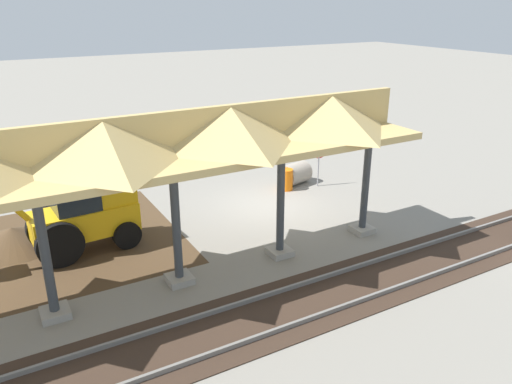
{
  "coord_description": "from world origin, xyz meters",
  "views": [
    {
      "loc": [
        9.15,
        15.34,
        7.48
      ],
      "look_at": [
        1.67,
        2.07,
        1.6
      ],
      "focal_mm": 35.0,
      "sensor_mm": 36.0,
      "label": 1
    }
  ],
  "objects_px": {
    "concrete_pipe": "(295,174)",
    "traffic_barrel": "(286,180)",
    "backhoe": "(79,213)",
    "stop_sign": "(319,154)"
  },
  "relations": [
    {
      "from": "concrete_pipe",
      "to": "traffic_barrel",
      "type": "relative_size",
      "value": 1.51
    },
    {
      "from": "stop_sign",
      "to": "backhoe",
      "type": "height_order",
      "value": "backhoe"
    },
    {
      "from": "stop_sign",
      "to": "backhoe",
      "type": "relative_size",
      "value": 0.38
    },
    {
      "from": "backhoe",
      "to": "concrete_pipe",
      "type": "height_order",
      "value": "backhoe"
    },
    {
      "from": "stop_sign",
      "to": "backhoe",
      "type": "bearing_deg",
      "value": 6.16
    },
    {
      "from": "backhoe",
      "to": "stop_sign",
      "type": "bearing_deg",
      "value": -173.84
    },
    {
      "from": "concrete_pipe",
      "to": "traffic_barrel",
      "type": "bearing_deg",
      "value": 29.59
    },
    {
      "from": "concrete_pipe",
      "to": "traffic_barrel",
      "type": "xyz_separation_m",
      "value": [
        0.74,
        0.42,
        -0.01
      ]
    },
    {
      "from": "concrete_pipe",
      "to": "backhoe",
      "type": "bearing_deg",
      "value": 10.91
    },
    {
      "from": "stop_sign",
      "to": "concrete_pipe",
      "type": "bearing_deg",
      "value": -46.79
    }
  ]
}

